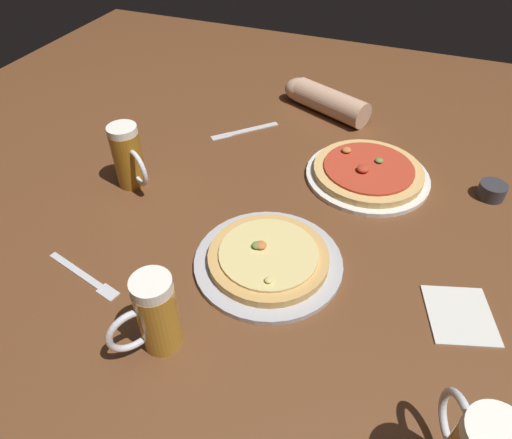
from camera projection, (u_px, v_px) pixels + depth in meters
name	position (u px, v px, depth m)	size (l,w,h in m)	color
ground_plane	(256.00, 231.00, 1.05)	(2.40, 2.40, 0.03)	brown
pizza_plate_near	(268.00, 259.00, 0.95)	(0.31, 0.31, 0.05)	#B2B2B7
pizza_plate_far	(368.00, 173.00, 1.17)	(0.32, 0.32, 0.05)	silver
beer_mug_dark	(129.00, 157.00, 1.11)	(0.12, 0.09, 0.16)	#9E6619
beer_mug_pale	(155.00, 315.00, 0.76)	(0.09, 0.12, 0.16)	#B27A23
ramekin_sauce	(492.00, 191.00, 1.11)	(0.07, 0.07, 0.04)	#333338
napkin_folded	(460.00, 314.00, 0.86)	(0.12, 0.13, 0.01)	silver
fork_left	(84.00, 276.00, 0.93)	(0.20, 0.07, 0.01)	silver
knife_right	(245.00, 131.00, 1.35)	(0.16, 0.17, 0.01)	silver
diner_arm	(322.00, 99.00, 1.43)	(0.29, 0.18, 0.08)	tan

